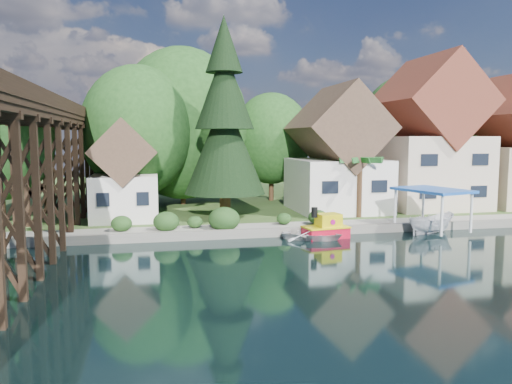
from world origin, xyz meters
TOP-DOWN VIEW (x-y plane):
  - ground at (0.00, 0.00)m, footprint 140.00×140.00m
  - bank at (0.00, 34.00)m, footprint 140.00×52.00m
  - seawall at (4.00, 8.00)m, footprint 60.00×0.40m
  - promenade at (6.00, 9.30)m, footprint 50.00×2.60m
  - trestle_bridge at (-16.00, 5.17)m, footprint 4.12×44.18m
  - house_left at (7.00, 16.00)m, footprint 7.64×8.64m
  - house_center at (16.00, 16.50)m, footprint 8.65×9.18m
  - shed at (-11.00, 14.50)m, footprint 5.09×5.40m
  - bg_trees at (1.00, 21.25)m, footprint 49.90×13.30m
  - shrubs at (-4.60, 9.26)m, footprint 15.76×2.47m
  - conifer at (-3.19, 14.10)m, footprint 6.43×6.43m
  - palm_tree at (7.39, 12.02)m, footprint 4.23×4.23m
  - tugboat at (2.80, 6.90)m, footprint 3.29×2.14m
  - boat_white_a at (1.69, 6.62)m, footprint 4.96×4.46m
  - boat_canopy at (10.77, 6.88)m, footprint 4.70×5.80m

SIDE VIEW (x-z plane):
  - ground at x=0.00m, z-range 0.00..0.00m
  - bank at x=0.00m, z-range 0.00..0.50m
  - seawall at x=4.00m, z-range 0.00..0.62m
  - boat_white_a at x=1.69m, z-range 0.00..0.84m
  - promenade at x=6.00m, z-range 0.50..0.56m
  - tugboat at x=2.80m, z-range -0.45..1.78m
  - shrubs at x=-4.60m, z-range 0.38..2.08m
  - boat_canopy at x=10.77m, z-range -0.23..3.02m
  - shed at x=-11.00m, z-range -0.10..7.75m
  - palm_tree at x=7.39m, z-range 2.42..7.56m
  - house_left at x=7.00m, z-range -0.37..10.65m
  - trestle_bridge at x=-16.00m, z-range 0.70..10.00m
  - house_center at x=16.00m, z-range -0.53..13.36m
  - bg_trees at x=1.00m, z-range 2.00..12.57m
  - conifer at x=-3.19m, z-range 0.21..16.04m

